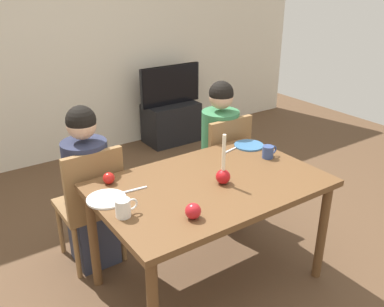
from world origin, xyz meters
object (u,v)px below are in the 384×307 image
object	(u,v)px
candle_centerpiece	(223,174)
apple_by_left_plate	(193,211)
person_right_child	(219,153)
tv_stand	(171,123)
plate_left	(106,199)
mug_right	(268,152)
tv	(170,85)
plate_right	(249,145)
mug_left	(124,208)
chair_right	(222,161)
chair_left	(92,200)
apple_near_candle	(109,178)
dining_table	(210,194)
person_left_child	(89,191)

from	to	relation	value
candle_centerpiece	apple_by_left_plate	size ratio (longest dim) A/B	3.70
person_right_child	tv_stand	distance (m)	1.78
plate_left	mug_right	distance (m)	1.17
tv	plate_right	distance (m)	2.08
tv	mug_left	size ratio (longest dim) A/B	6.18
candle_centerpiece	chair_right	bearing A→B (deg)	51.74
tv_stand	chair_left	bearing A→B (deg)	-134.82
mug_right	plate_left	bearing A→B (deg)	175.50
chair_left	chair_right	xyz separation A→B (m)	(1.12, 0.00, 0.00)
plate_left	plate_right	distance (m)	1.20
person_right_child	apple_by_left_plate	world-z (taller)	person_right_child
chair_left	tv_stand	size ratio (longest dim) A/B	1.41
mug_right	apple_near_candle	distance (m)	1.10
person_right_child	plate_right	bearing A→B (deg)	-89.26
tv	mug_right	distance (m)	2.31
chair_right	mug_left	world-z (taller)	chair_right
chair_right	candle_centerpiece	bearing A→B (deg)	-128.26
plate_left	plate_right	world-z (taller)	same
tv	apple_by_left_plate	bearing A→B (deg)	-119.41
dining_table	chair_left	distance (m)	0.83
tv	apple_by_left_plate	world-z (taller)	tv
apple_near_candle	candle_centerpiece	bearing A→B (deg)	-34.26
person_left_child	mug_left	xyz separation A→B (m)	(-0.06, -0.69, 0.23)
mug_right	tv_stand	bearing A→B (deg)	75.39
person_left_child	apple_near_candle	bearing A→B (deg)	-84.55
apple_near_candle	apple_by_left_plate	size ratio (longest dim) A/B	0.84
plate_right	tv	bearing A→B (deg)	74.57
chair_left	apple_near_candle	bearing A→B (deg)	-83.91
tv	dining_table	bearing A→B (deg)	-116.21
chair_left	candle_centerpiece	size ratio (longest dim) A/B	2.82
chair_right	tv_stand	distance (m)	1.80
chair_right	tv	xyz separation A→B (m)	(0.56, 1.69, 0.20)
plate_left	mug_left	xyz separation A→B (m)	(0.01, -0.21, 0.04)
tv	candle_centerpiece	size ratio (longest dim) A/B	2.48
tv_stand	apple_near_candle	xyz separation A→B (m)	(-1.65, -1.96, 0.55)
chair_left	apple_by_left_plate	distance (m)	0.95
tv_stand	apple_by_left_plate	size ratio (longest dim) A/B	7.43
dining_table	plate_left	bearing A→B (deg)	165.36
plate_left	mug_right	size ratio (longest dim) A/B	1.87
dining_table	person_right_child	distance (m)	0.87
candle_centerpiece	chair_left	bearing A→B (deg)	132.30
person_left_child	apple_by_left_plate	bearing A→B (deg)	-75.82
tv	plate_right	bearing A→B (deg)	-105.43
tv_stand	apple_by_left_plate	world-z (taller)	apple_by_left_plate
plate_right	plate_left	bearing A→B (deg)	-173.38
chair_left	mug_left	size ratio (longest dim) A/B	7.04
tv_stand	person_right_child	bearing A→B (deg)	-108.54
chair_left	person_right_child	world-z (taller)	person_right_child
chair_left	candle_centerpiece	xyz separation A→B (m)	(0.60, -0.66, 0.30)
person_left_child	tv	distance (m)	2.37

